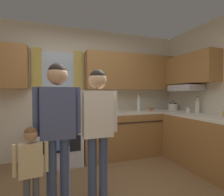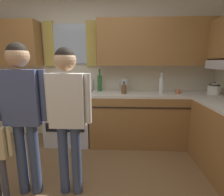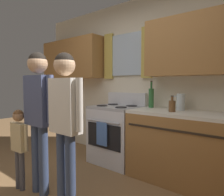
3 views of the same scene
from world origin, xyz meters
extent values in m
cube|color=beige|center=(0.00, 1.90, 1.30)|extent=(4.60, 0.10, 2.60)
cube|color=silver|center=(-0.31, 1.83, 1.73)|extent=(0.59, 0.03, 0.68)
cube|color=gold|center=(-0.70, 1.82, 1.73)|extent=(0.18, 0.04, 0.78)
cube|color=gold|center=(0.07, 1.82, 1.73)|extent=(0.18, 0.04, 0.78)
cube|color=#9E6B38|center=(-1.56, 1.69, 1.73)|extent=(1.47, 0.32, 0.75)
cube|color=#9E6B38|center=(1.20, 1.54, 0.43)|extent=(2.20, 0.62, 0.86)
cube|color=silver|center=(1.20, 1.54, 0.88)|extent=(2.20, 0.62, 0.04)
cube|color=#2D2319|center=(1.20, 1.23, 0.72)|extent=(2.08, 0.01, 0.02)
cube|color=silver|center=(-0.29, 1.54, 0.43)|extent=(0.75, 0.62, 0.86)
cube|color=black|center=(-0.29, 1.23, 0.48)|extent=(0.63, 0.01, 0.36)
cylinder|color=#ADADB2|center=(-0.29, 1.20, 0.70)|extent=(0.63, 0.02, 0.02)
cube|color=#ADADB2|center=(-0.29, 1.54, 0.88)|extent=(0.75, 0.62, 0.04)
cube|color=silver|center=(-0.29, 1.81, 1.00)|extent=(0.75, 0.08, 0.20)
cylinder|color=black|center=(-0.48, 1.40, 0.91)|extent=(0.17, 0.17, 0.01)
cylinder|color=black|center=(-0.11, 1.40, 0.91)|extent=(0.17, 0.17, 0.01)
cylinder|color=black|center=(-0.48, 1.68, 0.91)|extent=(0.17, 0.17, 0.01)
cylinder|color=black|center=(-0.11, 1.68, 0.91)|extent=(0.17, 0.17, 0.01)
cube|color=#4C72B7|center=(-0.29, 1.19, 0.52)|extent=(0.20, 0.02, 0.34)
cylinder|color=brown|center=(0.66, 1.45, 0.97)|extent=(0.08, 0.08, 0.14)
cylinder|color=brown|center=(0.66, 1.45, 1.06)|extent=(0.03, 0.03, 0.05)
cylinder|color=#3F382D|center=(0.66, 1.45, 1.10)|extent=(0.04, 0.04, 0.02)
cylinder|color=#2D6633|center=(0.23, 1.70, 1.04)|extent=(0.08, 0.08, 0.28)
cylinder|color=#2D6633|center=(0.23, 1.70, 1.23)|extent=(0.03, 0.03, 0.10)
cylinder|color=#3F382D|center=(0.23, 1.70, 1.29)|extent=(0.03, 0.03, 0.02)
cylinder|color=silver|center=(0.67, 1.69, 1.01)|extent=(0.11, 0.11, 0.22)
torus|color=silver|center=(0.61, 1.69, 1.02)|extent=(0.14, 0.02, 0.14)
cylinder|color=#38476B|center=(-0.31, 0.24, 0.39)|extent=(0.11, 0.11, 0.79)
cylinder|color=#38476B|center=(-0.45, 0.24, 0.39)|extent=(0.11, 0.11, 0.79)
cube|color=#47517A|center=(-0.38, 0.24, 1.06)|extent=(0.36, 0.16, 0.56)
cylinder|color=#47517A|center=(-0.16, 0.25, 1.09)|extent=(0.07, 0.07, 0.51)
cylinder|color=#47517A|center=(-0.59, 0.24, 1.09)|extent=(0.07, 0.07, 0.51)
sphere|color=tan|center=(-0.38, 0.24, 1.47)|extent=(0.22, 0.22, 0.22)
sphere|color=black|center=(-0.38, 0.24, 1.50)|extent=(0.20, 0.20, 0.20)
cylinder|color=#38476B|center=(0.14, 0.26, 0.38)|extent=(0.10, 0.10, 0.76)
cylinder|color=#38476B|center=(0.00, 0.26, 0.38)|extent=(0.10, 0.10, 0.76)
cube|color=white|center=(0.07, 0.26, 1.04)|extent=(0.35, 0.15, 0.54)
cylinder|color=white|center=(0.28, 0.26, 1.06)|extent=(0.07, 0.07, 0.50)
cylinder|color=white|center=(-0.14, 0.26, 1.06)|extent=(0.07, 0.07, 0.50)
sphere|color=#DBAD84|center=(0.07, 0.26, 1.43)|extent=(0.21, 0.21, 0.21)
sphere|color=black|center=(0.07, 0.26, 1.46)|extent=(0.19, 0.19, 0.19)
cylinder|color=#4C4C56|center=(-0.60, 0.14, 0.23)|extent=(0.06, 0.06, 0.46)
cylinder|color=#4C4C56|center=(-0.68, 0.13, 0.23)|extent=(0.06, 0.06, 0.46)
cube|color=#D1BC8C|center=(-0.64, 0.13, 0.63)|extent=(0.22, 0.11, 0.33)
cylinder|color=#D1BC8C|center=(-0.50, 0.14, 0.64)|extent=(0.04, 0.04, 0.30)
cylinder|color=#D1BC8C|center=(-0.78, 0.12, 0.64)|extent=(0.04, 0.04, 0.30)
sphere|color=#A87A56|center=(-0.64, 0.13, 0.88)|extent=(0.13, 0.13, 0.13)
sphere|color=brown|center=(-0.64, 0.13, 0.89)|extent=(0.12, 0.12, 0.12)
camera|label=1|loc=(-0.44, -1.69, 1.28)|focal=27.57mm
camera|label=2|loc=(0.60, -1.43, 1.41)|focal=28.24mm
camera|label=3|loc=(1.73, -1.01, 1.25)|focal=33.38mm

